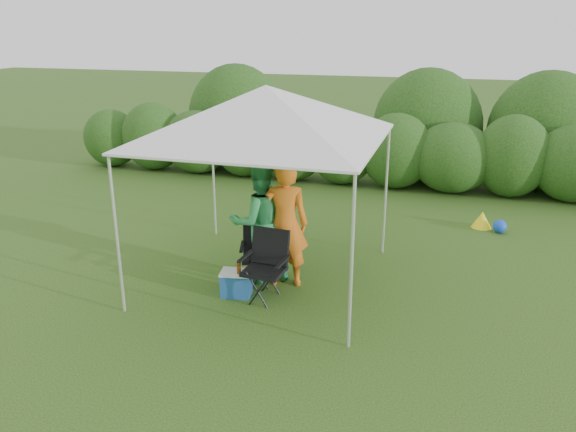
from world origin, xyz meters
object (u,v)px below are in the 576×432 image
(canopy, at_px, (266,113))
(chair_right, at_px, (267,261))
(man, at_px, (285,224))
(chair_left, at_px, (260,248))
(cooler, at_px, (236,283))
(woman, at_px, (260,222))

(canopy, height_order, chair_right, canopy)
(canopy, distance_m, chair_right, 2.01)
(chair_right, xyz_separation_m, man, (0.12, 0.47, 0.38))
(chair_left, xyz_separation_m, cooler, (-0.16, -0.55, -0.33))
(woman, bearing_deg, cooler, 42.09)
(man, bearing_deg, cooler, 29.90)
(chair_right, distance_m, woman, 0.69)
(man, bearing_deg, woman, -23.02)
(chair_left, bearing_deg, canopy, 28.78)
(chair_right, xyz_separation_m, cooler, (-0.42, -0.08, -0.36))
(canopy, distance_m, chair_left, 1.95)
(cooler, bearing_deg, woman, 66.39)
(chair_left, distance_m, man, 0.55)
(chair_right, relative_size, chair_left, 1.06)
(chair_right, bearing_deg, woman, 122.13)
(chair_left, relative_size, cooler, 1.92)
(woman, bearing_deg, chair_left, 77.56)
(canopy, distance_m, cooler, 2.38)
(chair_right, height_order, cooler, chair_right)
(chair_left, relative_size, woman, 0.50)
(chair_left, bearing_deg, woman, 94.93)
(chair_right, bearing_deg, cooler, -164.99)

